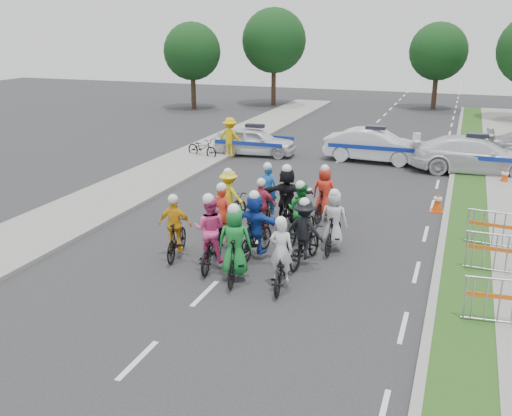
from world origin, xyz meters
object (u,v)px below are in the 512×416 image
(rider_7, at_px, (334,226))
(marshal_hiviz, at_px, (230,137))
(rider_0, at_px, (281,263))
(rider_5, at_px, (255,229))
(parked_bike, at_px, (202,148))
(tree_0, at_px, (192,51))
(police_car_0, at_px, (255,141))
(rider_6, at_px, (223,226))
(rider_8, at_px, (300,219))
(cone_1, at_px, (505,176))
(rider_3, at_px, (176,233))
(rider_13, at_px, (324,198))
(rider_10, at_px, (229,202))
(rider_1, at_px, (235,250))
(tree_3, at_px, (274,41))
(tree_4, at_px, (438,52))
(rider_12, at_px, (268,200))
(rider_2, at_px, (211,240))
(rider_4, at_px, (304,238))
(rider_9, at_px, (262,212))
(rider_11, at_px, (287,201))
(barrier_2, at_px, (504,232))
(police_car_2, at_px, (475,155))
(barrier_1, at_px, (507,257))
(police_car_1, at_px, (374,145))
(cone_0, at_px, (438,202))

(rider_7, distance_m, marshal_hiviz, 12.39)
(rider_0, relative_size, rider_5, 0.97)
(parked_bike, distance_m, tree_0, 17.12)
(police_car_0, bearing_deg, rider_6, -171.60)
(rider_8, height_order, cone_1, rider_8)
(rider_3, height_order, rider_13, rider_13)
(rider_10, bearing_deg, rider_1, 126.73)
(rider_8, relative_size, tree_0, 0.31)
(tree_3, relative_size, tree_4, 1.17)
(rider_12, xyz_separation_m, cone_1, (7.48, 7.18, -0.29))
(rider_2, bearing_deg, rider_4, -165.88)
(rider_3, xyz_separation_m, parked_bike, (-4.62, 11.40, -0.24))
(rider_9, bearing_deg, rider_11, -123.49)
(barrier_2, bearing_deg, police_car_2, 94.80)
(rider_5, height_order, barrier_2, rider_5)
(marshal_hiviz, bearing_deg, barrier_1, 140.34)
(rider_12, xyz_separation_m, police_car_1, (1.94, 9.44, 0.12))
(police_car_2, bearing_deg, rider_6, 145.41)
(police_car_1, bearing_deg, rider_9, 174.67)
(rider_4, relative_size, rider_11, 0.93)
(rider_7, xyz_separation_m, marshal_hiviz, (-7.31, 10.01, 0.23))
(rider_13, distance_m, tree_4, 28.02)
(rider_7, bearing_deg, rider_0, 77.96)
(rider_9, distance_m, cone_0, 6.38)
(tree_4, bearing_deg, tree_0, -160.56)
(marshal_hiviz, height_order, cone_0, marshal_hiviz)
(barrier_1, bearing_deg, rider_5, -171.48)
(rider_3, relative_size, parked_bike, 1.03)
(rider_1, xyz_separation_m, police_car_2, (5.54, 13.52, -0.01))
(rider_12, bearing_deg, rider_0, 105.17)
(police_car_1, height_order, parked_bike, police_car_1)
(parked_bike, xyz_separation_m, tree_0, (-7.71, 14.82, 3.72))
(rider_0, relative_size, rider_12, 0.96)
(rider_1, relative_size, tree_4, 0.32)
(rider_0, bearing_deg, parked_bike, -65.01)
(rider_12, height_order, barrier_2, rider_12)
(police_car_2, height_order, cone_1, police_car_2)
(police_car_0, height_order, barrier_2, police_car_0)
(police_car_2, relative_size, parked_bike, 2.98)
(rider_1, xyz_separation_m, tree_3, (-9.39, 31.00, 4.11))
(rider_9, distance_m, tree_4, 30.07)
(marshal_hiviz, relative_size, tree_4, 0.30)
(rider_3, height_order, tree_3, tree_3)
(rider_10, relative_size, barrier_2, 0.96)
(police_car_2, xyz_separation_m, marshal_hiviz, (-11.00, -0.77, 0.18))
(rider_4, relative_size, rider_7, 1.04)
(rider_3, height_order, tree_4, tree_4)
(barrier_2, relative_size, parked_bike, 1.13)
(marshal_hiviz, height_order, barrier_2, marshal_hiviz)
(rider_3, xyz_separation_m, rider_10, (0.30, 3.01, 0.02))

